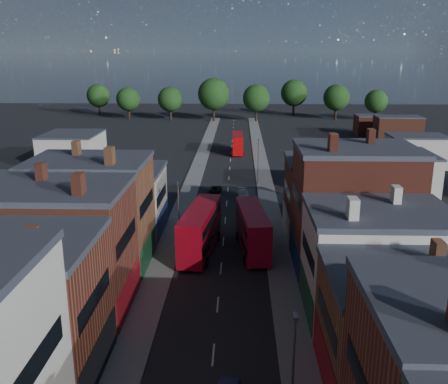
# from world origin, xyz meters

# --- Properties ---
(pavement_west) EXTENTS (3.00, 200.00, 0.12)m
(pavement_west) POSITION_xyz_m (-6.50, 50.00, 0.06)
(pavement_west) COLOR gray
(pavement_west) RESTS_ON ground
(pavement_east) EXTENTS (3.00, 200.00, 0.12)m
(pavement_east) POSITION_xyz_m (6.50, 50.00, 0.06)
(pavement_east) COLOR gray
(pavement_east) RESTS_ON ground
(terrace_east) EXTENTS (12.00, 80.00, 12.85)m
(terrace_east) POSITION_xyz_m (14.00, 0.00, 6.43)
(terrace_east) COLOR maroon
(terrace_east) RESTS_ON ground
(lamp_post_1) EXTENTS (0.25, 0.70, 8.12)m
(lamp_post_1) POSITION_xyz_m (5.20, 0.00, 4.70)
(lamp_post_1) COLOR slate
(lamp_post_1) RESTS_ON ground
(lamp_post_2) EXTENTS (0.25, 0.70, 8.12)m
(lamp_post_2) POSITION_xyz_m (-5.20, 30.00, 4.70)
(lamp_post_2) COLOR slate
(lamp_post_2) RESTS_ON ground
(lamp_post_3) EXTENTS (0.25, 0.70, 8.12)m
(lamp_post_3) POSITION_xyz_m (5.20, 60.00, 4.70)
(lamp_post_3) COLOR slate
(lamp_post_3) RESTS_ON ground
(bus_0) EXTENTS (4.35, 12.67, 5.36)m
(bus_0) POSITION_xyz_m (-2.54, 28.52, 2.89)
(bus_0) COLOR #B30A1B
(bus_0) RESTS_ON ground
(bus_1) EXTENTS (4.00, 11.90, 5.04)m
(bus_1) POSITION_xyz_m (3.50, 29.08, 2.72)
(bus_1) COLOR red
(bus_1) RESTS_ON ground
(bus_2) EXTENTS (2.73, 10.29, 4.43)m
(bus_2) POSITION_xyz_m (1.50, 87.64, 2.39)
(bus_2) COLOR #BD0809
(bus_2) RESTS_ON ground
(car_2) EXTENTS (2.18, 4.06, 1.09)m
(car_2) POSITION_xyz_m (-2.06, 53.85, 0.54)
(car_2) COLOR black
(car_2) RESTS_ON ground
(car_3) EXTENTS (2.04, 4.44, 1.26)m
(car_3) POSITION_xyz_m (2.59, 51.15, 0.63)
(car_3) COLOR silver
(car_3) RESTS_ON ground
(ped_3) EXTENTS (0.77, 1.03, 1.60)m
(ped_3) POSITION_xyz_m (5.42, 26.85, 0.92)
(ped_3) COLOR #4F4944
(ped_3) RESTS_ON pavement_east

